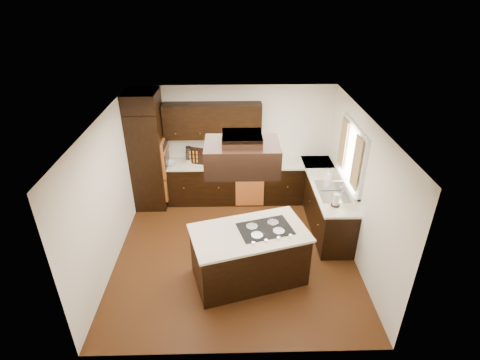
# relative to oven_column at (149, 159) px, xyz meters

# --- Properties ---
(floor) EXTENTS (4.20, 4.20, 0.02)m
(floor) POSITION_rel_oven_column_xyz_m (1.78, -1.71, -1.07)
(floor) COLOR #5F3314
(floor) RESTS_ON ground
(ceiling) EXTENTS (4.20, 4.20, 0.02)m
(ceiling) POSITION_rel_oven_column_xyz_m (1.78, -1.71, 1.45)
(ceiling) COLOR white
(ceiling) RESTS_ON ground
(wall_back) EXTENTS (4.20, 0.02, 2.50)m
(wall_back) POSITION_rel_oven_column_xyz_m (1.78, 0.40, 0.19)
(wall_back) COLOR white
(wall_back) RESTS_ON ground
(wall_front) EXTENTS (4.20, 0.02, 2.50)m
(wall_front) POSITION_rel_oven_column_xyz_m (1.78, -3.81, 0.19)
(wall_front) COLOR white
(wall_front) RESTS_ON ground
(wall_left) EXTENTS (0.02, 4.20, 2.50)m
(wall_left) POSITION_rel_oven_column_xyz_m (-0.33, -1.71, 0.19)
(wall_left) COLOR white
(wall_left) RESTS_ON ground
(wall_right) EXTENTS (0.02, 4.20, 2.50)m
(wall_right) POSITION_rel_oven_column_xyz_m (3.88, -1.71, 0.19)
(wall_right) COLOR white
(wall_right) RESTS_ON ground
(oven_column) EXTENTS (0.65, 0.75, 2.12)m
(oven_column) POSITION_rel_oven_column_xyz_m (0.00, 0.00, 0.00)
(oven_column) COLOR black
(oven_column) RESTS_ON floor
(wall_oven_face) EXTENTS (0.05, 0.62, 0.78)m
(wall_oven_face) POSITION_rel_oven_column_xyz_m (0.35, 0.00, 0.06)
(wall_oven_face) COLOR orange
(wall_oven_face) RESTS_ON oven_column
(base_cabinets_back) EXTENTS (2.93, 0.60, 0.88)m
(base_cabinets_back) POSITION_rel_oven_column_xyz_m (1.81, 0.09, -0.62)
(base_cabinets_back) COLOR black
(base_cabinets_back) RESTS_ON floor
(base_cabinets_right) EXTENTS (0.60, 2.40, 0.88)m
(base_cabinets_right) POSITION_rel_oven_column_xyz_m (3.58, -0.80, -0.62)
(base_cabinets_right) COLOR black
(base_cabinets_right) RESTS_ON floor
(countertop_back) EXTENTS (2.93, 0.63, 0.04)m
(countertop_back) POSITION_rel_oven_column_xyz_m (1.81, 0.08, -0.16)
(countertop_back) COLOR beige
(countertop_back) RESTS_ON base_cabinets_back
(countertop_right) EXTENTS (0.63, 2.40, 0.04)m
(countertop_right) POSITION_rel_oven_column_xyz_m (3.56, -0.80, -0.16)
(countertop_right) COLOR beige
(countertop_right) RESTS_ON base_cabinets_right
(upper_cabinets) EXTENTS (2.00, 0.34, 0.72)m
(upper_cabinets) POSITION_rel_oven_column_xyz_m (1.34, 0.23, 0.75)
(upper_cabinets) COLOR black
(upper_cabinets) RESTS_ON wall_back
(dishwasher_front) EXTENTS (0.60, 0.05, 0.72)m
(dishwasher_front) POSITION_rel_oven_column_xyz_m (2.10, -0.20, -0.66)
(dishwasher_front) COLOR orange
(dishwasher_front) RESTS_ON floor
(window_frame) EXTENTS (0.06, 1.32, 1.12)m
(window_frame) POSITION_rel_oven_column_xyz_m (3.85, -1.16, 0.59)
(window_frame) COLOR white
(window_frame) RESTS_ON wall_right
(window_pane) EXTENTS (0.00, 1.20, 1.00)m
(window_pane) POSITION_rel_oven_column_xyz_m (3.87, -1.16, 0.59)
(window_pane) COLOR white
(window_pane) RESTS_ON wall_right
(curtain_left) EXTENTS (0.02, 0.34, 0.90)m
(curtain_left) POSITION_rel_oven_column_xyz_m (3.79, -1.57, 0.64)
(curtain_left) COLOR beige
(curtain_left) RESTS_ON wall_right
(curtain_right) EXTENTS (0.02, 0.34, 0.90)m
(curtain_right) POSITION_rel_oven_column_xyz_m (3.79, -0.74, 0.64)
(curtain_right) COLOR beige
(curtain_right) RESTS_ON wall_right
(sink_rim) EXTENTS (0.52, 0.84, 0.01)m
(sink_rim) POSITION_rel_oven_column_xyz_m (3.58, -1.16, -0.14)
(sink_rim) COLOR silver
(sink_rim) RESTS_ON countertop_right
(island) EXTENTS (1.92, 1.38, 0.88)m
(island) POSITION_rel_oven_column_xyz_m (1.99, -2.37, -0.62)
(island) COLOR black
(island) RESTS_ON floor
(island_top) EXTENTS (2.00, 1.46, 0.04)m
(island_top) POSITION_rel_oven_column_xyz_m (1.99, -2.37, -0.16)
(island_top) COLOR beige
(island_top) RESTS_ON island
(cooktop) EXTENTS (0.94, 0.75, 0.01)m
(cooktop) POSITION_rel_oven_column_xyz_m (2.24, -2.30, -0.13)
(cooktop) COLOR black
(cooktop) RESTS_ON island_top
(range_hood) EXTENTS (1.05, 0.72, 0.42)m
(range_hood) POSITION_rel_oven_column_xyz_m (1.88, -2.25, 1.10)
(range_hood) COLOR black
(range_hood) RESTS_ON ceiling
(hood_duct) EXTENTS (0.55, 0.50, 0.13)m
(hood_duct) POSITION_rel_oven_column_xyz_m (1.88, -2.25, 1.38)
(hood_duct) COLOR black
(hood_duct) RESTS_ON ceiling
(blender_base) EXTENTS (0.15, 0.15, 0.10)m
(blender_base) POSITION_rel_oven_column_xyz_m (0.82, 0.08, -0.09)
(blender_base) COLOR silver
(blender_base) RESTS_ON countertop_back
(blender_pitcher) EXTENTS (0.13, 0.13, 0.26)m
(blender_pitcher) POSITION_rel_oven_column_xyz_m (0.82, 0.08, 0.09)
(blender_pitcher) COLOR silver
(blender_pitcher) RESTS_ON blender_base
(spice_rack) EXTENTS (0.42, 0.23, 0.34)m
(spice_rack) POSITION_rel_oven_column_xyz_m (1.00, 0.08, 0.03)
(spice_rack) COLOR black
(spice_rack) RESTS_ON countertop_back
(mixing_bowl) EXTENTS (0.31, 0.31, 0.06)m
(mixing_bowl) POSITION_rel_oven_column_xyz_m (0.44, 0.01, -0.11)
(mixing_bowl) COLOR white
(mixing_bowl) RESTS_ON countertop_back
(soap_bottle) EXTENTS (0.12, 0.12, 0.22)m
(soap_bottle) POSITION_rel_oven_column_xyz_m (3.58, -0.73, -0.03)
(soap_bottle) COLOR white
(soap_bottle) RESTS_ON countertop_right
(paper_towel) EXTENTS (0.11, 0.11, 0.23)m
(paper_towel) POSITION_rel_oven_column_xyz_m (3.51, -1.65, -0.02)
(paper_towel) COLOR white
(paper_towel) RESTS_ON countertop_right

